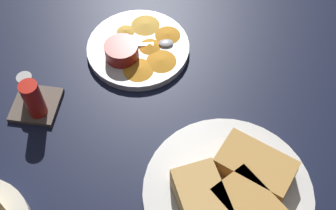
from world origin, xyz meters
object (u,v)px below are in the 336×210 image
plate_sandwich_main (228,192)px  ramekin_light_gravy (122,50)px  plate_chips_companion (138,48)px  spoon_by_gravy_ramekin (160,43)px  sandwich_half_extra (255,167)px  sandwich_half_near (203,203)px  ramekin_dark_sauce (263,169)px  spoon_by_dark_ramekin (242,195)px  condiment_caddy (33,98)px

plate_sandwich_main → ramekin_light_gravy: size_ratio=4.19×
plate_chips_companion → spoon_by_gravy_ramekin: (1.05, -4.68, 1.16)cm
sandwich_half_extra → spoon_by_gravy_ramekin: (28.05, 21.13, -2.04)cm
sandwich_half_near → spoon_by_gravy_ramekin: bearing=19.8°
ramekin_light_gravy → ramekin_dark_sauce: bearing=-128.3°
ramekin_dark_sauce → spoon_by_dark_ramekin: size_ratio=0.77×
condiment_caddy → plate_sandwich_main: bearing=-108.4°
sandwich_half_near → condiment_caddy: condiment_caddy is taller
sandwich_half_extra → plate_chips_companion: size_ratio=0.67×
plate_chips_companion → sandwich_half_near: bearing=-153.2°
plate_sandwich_main → sandwich_half_extra: size_ratio=2.00×
plate_chips_companion → condiment_caddy: bearing=135.9°
sandwich_half_near → ramekin_dark_sauce: sandwich_half_near is taller
sandwich_half_extra → spoon_by_dark_ramekin: 5.25cm
condiment_caddy → sandwich_half_extra: bearing=-101.8°
spoon_by_dark_ramekin → ramekin_dark_sauce: bearing=-36.0°
spoon_by_dark_ramekin → spoon_by_gravy_ramekin: size_ratio=0.89×
sandwich_half_near → spoon_by_gravy_ramekin: 38.24cm
spoon_by_dark_ramekin → sandwich_half_near: bearing=117.7°
spoon_by_dark_ramekin → plate_sandwich_main: bearing=76.6°
sandwich_half_extra → spoon_by_dark_ramekin: size_ratio=1.69×
plate_sandwich_main → spoon_by_dark_ramekin: spoon_by_dark_ramekin is taller
sandwich_half_extra → ramekin_dark_sauce: (-0.09, -1.43, -0.13)cm
sandwich_half_near → spoon_by_gravy_ramekin: size_ratio=1.51×
plate_sandwich_main → spoon_by_gravy_ramekin: bearing=28.0°
ramekin_light_gravy → spoon_by_gravy_ramekin: ramekin_light_gravy is taller
sandwich_half_extra → spoon_by_dark_ramekin: bearing=158.5°
plate_sandwich_main → ramekin_dark_sauce: size_ratio=4.42×
ramekin_light_gravy → spoon_by_gravy_ramekin: bearing=-59.5°
spoon_by_gravy_ramekin → sandwich_half_extra: bearing=-143.0°
ramekin_dark_sauce → condiment_caddy: (9.15, 44.60, -0.47)cm
sandwich_half_extra → spoon_by_gravy_ramekin: 35.18cm
sandwich_half_extra → spoon_by_gravy_ramekin: size_ratio=1.51×
sandwich_half_extra → plate_chips_companion: sandwich_half_extra is taller
ramekin_dark_sauce → spoon_by_dark_ramekin: 5.77cm
plate_sandwich_main → spoon_by_gravy_ramekin: size_ratio=3.01×
sandwich_half_near → ramekin_light_gravy: size_ratio=2.10×
plate_sandwich_main → plate_chips_companion: (30.94, 21.71, 0.00)cm
plate_chips_companion → ramekin_light_gravy: bearing=140.2°
sandwich_half_near → plate_chips_companion: size_ratio=0.67×
sandwich_half_near → sandwich_half_extra: same height
condiment_caddy → plate_chips_companion: bearing=-44.1°
spoon_by_dark_ramekin → spoon_by_gravy_ramekin: 37.87cm
sandwich_half_near → sandwich_half_extra: bearing=-46.2°
plate_sandwich_main → sandwich_half_extra: 6.53cm
plate_sandwich_main → condiment_caddy: condiment_caddy is taller
spoon_by_dark_ramekin → spoon_by_gravy_ramekin: (32.55, 19.36, 0.00)cm
plate_chips_companion → spoon_by_gravy_ramekin: size_ratio=2.25×
ramekin_light_gravy → spoon_by_gravy_ramekin: 8.81cm
sandwich_half_near → sandwich_half_extra: 11.38cm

